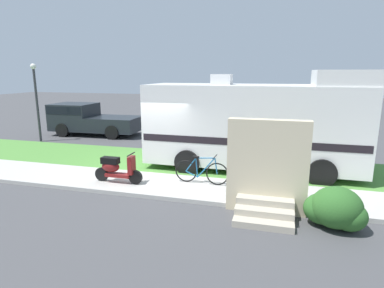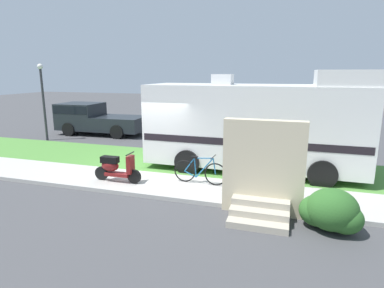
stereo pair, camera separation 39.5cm
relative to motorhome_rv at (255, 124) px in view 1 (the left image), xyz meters
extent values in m
plane|color=#424244|center=(-3.39, -1.37, -1.71)|extent=(80.00, 80.00, 0.00)
cube|color=#ADAAA3|center=(-3.39, -2.57, -1.65)|extent=(24.00, 2.00, 0.12)
cube|color=#4C8438|center=(-3.39, 0.13, -1.67)|extent=(24.00, 3.40, 0.08)
cube|color=silver|center=(-0.11, 0.00, -0.01)|extent=(7.54, 2.48, 2.80)
cube|color=silver|center=(2.75, -0.03, 1.64)|extent=(1.82, 2.30, 0.50)
cube|color=black|center=(-0.11, 0.00, -0.43)|extent=(7.39, 2.50, 0.24)
cube|color=black|center=(3.63, -0.04, 0.48)|extent=(0.10, 2.04, 0.90)
cube|color=silver|center=(-1.24, 0.01, 1.57)|extent=(0.71, 0.61, 0.36)
cylinder|color=black|center=(2.23, 1.13, -1.26)|extent=(0.90, 0.29, 0.90)
cylinder|color=black|center=(2.21, -1.17, -1.26)|extent=(0.90, 0.29, 0.90)
cylinder|color=black|center=(-2.16, 1.17, -1.26)|extent=(0.90, 0.29, 0.90)
cylinder|color=black|center=(-2.19, -1.13, -1.26)|extent=(0.90, 0.29, 0.90)
cylinder|color=black|center=(-3.39, -2.82, -1.37)|extent=(0.44, 0.10, 0.44)
cylinder|color=black|center=(-4.55, -2.82, -1.37)|extent=(0.44, 0.10, 0.44)
cube|color=maroon|center=(-3.97, -2.82, -1.35)|extent=(0.82, 0.28, 0.10)
cube|color=black|center=(-4.23, -2.82, -0.89)|extent=(0.56, 0.26, 0.20)
ellipsoid|color=maroon|center=(-4.23, -2.82, -1.09)|extent=(0.60, 0.30, 0.36)
cube|color=maroon|center=(-3.50, -2.82, -0.99)|extent=(0.14, 0.32, 0.56)
cylinder|color=black|center=(-3.50, -2.82, -0.64)|extent=(0.04, 0.50, 0.04)
sphere|color=white|center=(-3.50, -2.82, -0.81)|extent=(0.12, 0.12, 0.12)
torus|color=black|center=(-0.92, -2.25, -1.24)|extent=(0.71, 0.07, 0.71)
torus|color=black|center=(-1.93, -2.21, -1.24)|extent=(0.71, 0.07, 0.71)
cylinder|color=#1E6699|center=(-1.27, -2.23, -1.07)|extent=(0.57, 0.06, 0.68)
cylinder|color=#1E6699|center=(-1.58, -2.22, -1.09)|extent=(0.10, 0.04, 0.61)
cylinder|color=#1E6699|center=(-1.30, -2.23, -0.76)|extent=(0.61, 0.06, 0.09)
cylinder|color=#1E6699|center=(-1.74, -2.21, -1.32)|extent=(0.40, 0.05, 0.19)
cylinder|color=#1E6699|center=(-1.77, -2.21, -1.01)|extent=(0.35, 0.05, 0.47)
cylinder|color=#1E6699|center=(-0.96, -2.24, -0.99)|extent=(0.12, 0.04, 0.51)
cube|color=black|center=(-1.61, -2.22, -0.76)|extent=(0.20, 0.11, 0.06)
cylinder|color=black|center=(-1.00, -2.24, -0.70)|extent=(0.05, 0.52, 0.03)
cube|color=#1E2328|center=(-10.64, 4.55, -0.69)|extent=(2.33, 2.09, 1.49)
cube|color=black|center=(-10.64, 4.55, -0.24)|extent=(2.22, 2.11, 0.44)
cube|color=#1E2328|center=(-8.12, 4.63, -1.04)|extent=(2.83, 2.11, 0.79)
cylinder|color=black|center=(-10.78, 3.57, -1.33)|extent=(0.77, 0.26, 0.76)
cylinder|color=black|center=(-10.85, 5.51, -1.33)|extent=(0.77, 0.26, 0.76)
cylinder|color=black|center=(-7.76, 3.67, -1.33)|extent=(0.77, 0.26, 0.76)
cylinder|color=black|center=(-7.83, 5.61, -1.33)|extent=(0.77, 0.26, 0.76)
cube|color=#B2A893|center=(0.59, -4.17, -1.63)|extent=(1.40, 0.96, 0.16)
cube|color=#B2A893|center=(0.59, -4.01, -1.47)|extent=(1.40, 0.64, 0.16)
cube|color=#B2A893|center=(0.59, -3.85, -1.31)|extent=(1.40, 0.32, 0.16)
cube|color=beige|center=(0.59, -3.54, -0.51)|extent=(2.00, 0.30, 2.40)
ellipsoid|color=#2D6026|center=(2.19, -4.07, -1.20)|extent=(1.14, 1.02, 0.97)
ellipsoid|color=#2D6026|center=(1.91, -3.96, -1.31)|extent=(0.85, 0.77, 0.73)
ellipsoid|color=#2D6026|center=(2.45, -4.16, -1.34)|extent=(0.80, 0.72, 0.68)
cylinder|color=brown|center=(1.25, -2.44, -1.50)|extent=(0.06, 0.06, 0.18)
cylinder|color=brown|center=(1.25, -2.44, -1.39)|extent=(0.03, 0.03, 0.04)
cylinder|color=black|center=(1.25, -2.44, -1.37)|extent=(0.03, 0.03, 0.01)
cylinder|color=#333338|center=(-11.13, 2.23, 0.13)|extent=(0.12, 0.12, 3.69)
sphere|color=silver|center=(-11.13, 2.23, 2.10)|extent=(0.28, 0.28, 0.28)
camera|label=1|loc=(0.80, -11.50, 1.80)|focal=29.99mm
camera|label=2|loc=(1.18, -11.39, 1.80)|focal=29.99mm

